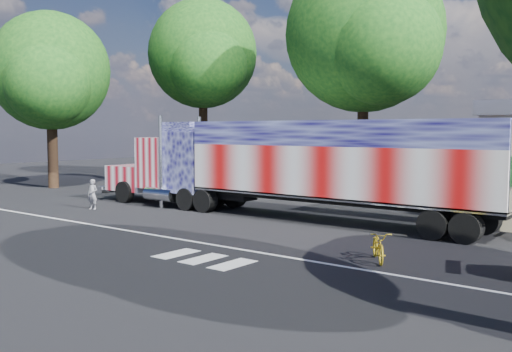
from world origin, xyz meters
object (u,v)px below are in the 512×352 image
Objects in this scene: tree_n_mid at (366,34)px; tree_w_a at (51,72)px; woman at (93,194)px; tree_nw_a at (204,54)px; semi_truck at (286,164)px; bicycle at (378,246)px; coach_bus at (257,167)px.

tree_w_a is at bearing -148.56° from tree_n_mid.
tree_nw_a is at bearing 101.14° from woman.
tree_w_a reaches higher than semi_truck.
bicycle is at bearing -61.49° from tree_n_mid.
tree_nw_a is (-14.42, 0.29, -0.10)m from tree_n_mid.
coach_bus reaches higher than woman.
tree_n_mid is (7.02, 15.88, 9.35)m from woman.
tree_nw_a is (-23.94, 17.83, 9.54)m from bicycle.
tree_n_mid is 1.06× the size of tree_nw_a.
coach_bus is 11.03m from tree_n_mid.
semi_truck is 1.84× the size of tree_w_a.
coach_bus is at bearing -129.50° from tree_n_mid.
tree_nw_a reaches higher than tree_w_a.
coach_bus is at bearing 136.21° from semi_truck.
semi_truck is 9.40m from bicycle.
coach_bus is 0.79× the size of tree_nw_a.
semi_truck reaches higher than bicycle.
tree_n_mid reaches higher than tree_w_a.
tree_nw_a is (-16.62, 12.28, 7.58)m from semi_truck.
tree_w_a is 21.26m from tree_n_mid.
semi_truck is 1.46× the size of tree_n_mid.
woman is 0.11× the size of tree_nw_a.
tree_n_mid is 14.42m from tree_nw_a.
bicycle is at bearing -19.16° from woman.
tree_n_mid is at bearing 31.44° from tree_w_a.
bicycle is 0.12× the size of tree_nw_a.
bicycle is 22.17m from tree_n_mid.
tree_w_a is (-27.57, 6.50, 7.51)m from bicycle.
woman is 16.63m from bicycle.
woman is (-9.22, -3.90, -1.67)m from semi_truck.
tree_nw_a is at bearing 72.25° from tree_w_a.
bicycle is (14.07, -12.02, -1.24)m from coach_bus.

